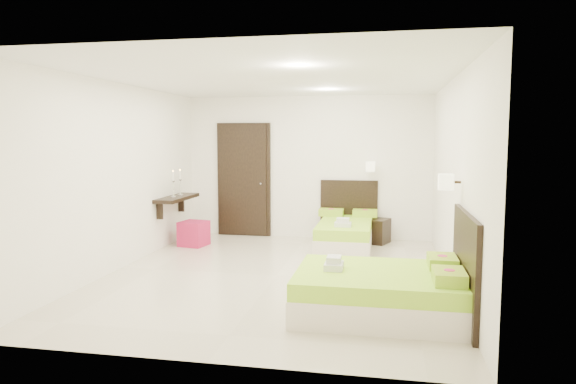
% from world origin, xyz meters
% --- Properties ---
extents(floor, '(5.50, 5.50, 0.00)m').
position_xyz_m(floor, '(0.00, 0.00, 0.00)').
color(floor, beige).
rests_on(floor, ground).
extents(bed_single, '(1.04, 1.73, 1.42)m').
position_xyz_m(bed_single, '(0.77, 1.98, 0.27)').
color(bed_single, beige).
rests_on(bed_single, ground).
extents(bed_double, '(1.75, 1.49, 1.44)m').
position_xyz_m(bed_double, '(1.45, -1.28, 0.26)').
color(bed_double, beige).
rests_on(bed_double, ground).
extents(nightstand, '(0.60, 0.57, 0.43)m').
position_xyz_m(nightstand, '(1.24, 2.45, 0.21)').
color(nightstand, black).
rests_on(nightstand, ground).
extents(ottoman, '(0.49, 0.49, 0.42)m').
position_xyz_m(ottoman, '(-1.80, 1.62, 0.21)').
color(ottoman, '#A41540').
rests_on(ottoman, ground).
extents(door, '(1.02, 0.15, 2.14)m').
position_xyz_m(door, '(-1.20, 2.70, 1.05)').
color(door, black).
rests_on(door, ground).
extents(console_shelf, '(0.35, 1.20, 0.78)m').
position_xyz_m(console_shelf, '(-2.08, 1.60, 0.82)').
color(console_shelf, black).
rests_on(console_shelf, ground).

